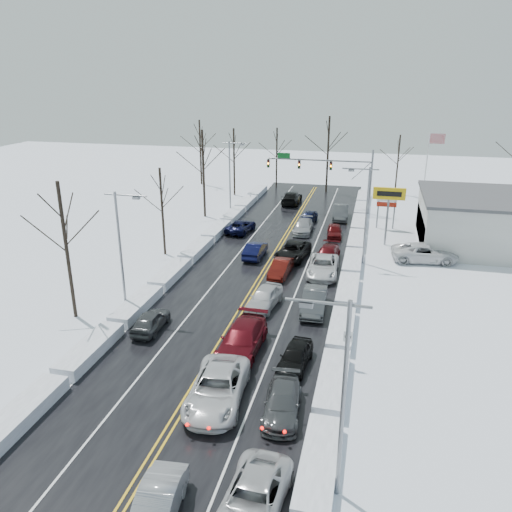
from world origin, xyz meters
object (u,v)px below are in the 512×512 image
(flagpole, at_px, (428,166))
(oncoming_car_0, at_px, (255,257))
(traffic_signal_mast, at_px, (330,169))
(tires_plus_sign, at_px, (389,198))

(flagpole, bearing_deg, oncoming_car_0, -129.07)
(oncoming_car_0, bearing_deg, traffic_signal_mast, -104.28)
(tires_plus_sign, distance_m, flagpole, 14.79)
(flagpole, xyz_separation_m, oncoming_car_0, (-16.85, -20.75, -5.93))
(traffic_signal_mast, height_order, oncoming_car_0, traffic_signal_mast)
(tires_plus_sign, relative_size, flagpole, 0.60)
(traffic_signal_mast, bearing_deg, flagpole, 9.73)
(traffic_signal_mast, height_order, tires_plus_sign, traffic_signal_mast)
(flagpole, bearing_deg, tires_plus_sign, -108.44)
(traffic_signal_mast, distance_m, flagpole, 11.90)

